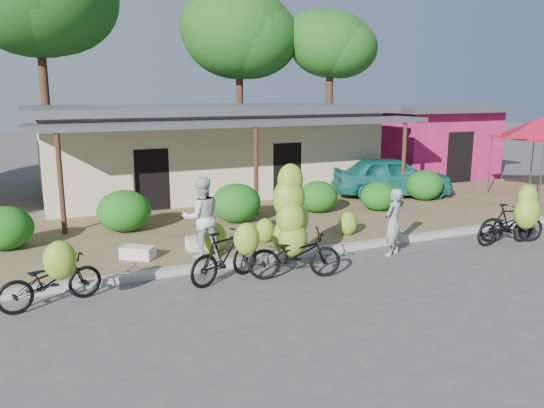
{
  "coord_description": "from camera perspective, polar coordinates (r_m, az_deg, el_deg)",
  "views": [
    {
      "loc": [
        -6.24,
        -8.76,
        3.86
      ],
      "look_at": [
        -1.03,
        2.66,
        1.2
      ],
      "focal_mm": 35.0,
      "sensor_mm": 36.0,
      "label": 1
    }
  ],
  "objects": [
    {
      "name": "hedge_3",
      "position": [
        16.8,
        4.97,
        0.8
      ],
      "size": [
        1.28,
        1.15,
        1.0
      ],
      "primitive_type": "ellipsoid",
      "color": "#166216",
      "rests_on": "sidewalk"
    },
    {
      "name": "bike_left",
      "position": [
        10.94,
        -4.77,
        -5.36
      ],
      "size": [
        1.88,
        1.4,
        1.37
      ],
      "rotation": [
        0.0,
        0.0,
        1.95
      ],
      "color": "black",
      "rests_on": "ground"
    },
    {
      "name": "hedge_0",
      "position": [
        14.29,
        -26.87,
        -2.34
      ],
      "size": [
        1.36,
        1.22,
        1.06
      ],
      "primitive_type": "ellipsoid",
      "color": "#166216",
      "rests_on": "sidewalk"
    },
    {
      "name": "bike_right",
      "position": [
        14.92,
        24.84,
        -1.36
      ],
      "size": [
        1.78,
        1.41,
        1.65
      ],
      "rotation": [
        0.0,
        0.0,
        1.23
      ],
      "color": "black",
      "rests_on": "ground"
    },
    {
      "name": "hedge_4",
      "position": [
        17.33,
        11.4,
        0.84
      ],
      "size": [
        1.19,
        1.08,
        0.93
      ],
      "primitive_type": "ellipsoid",
      "color": "#166216",
      "rests_on": "sidewalk"
    },
    {
      "name": "hedge_2",
      "position": [
        15.46,
        -3.86,
        0.1
      ],
      "size": [
        1.46,
        1.31,
        1.14
      ],
      "primitive_type": "ellipsoid",
      "color": "#166216",
      "rests_on": "sidewalk"
    },
    {
      "name": "loose_banana_c",
      "position": [
        14.25,
        8.19,
        -2.06
      ],
      "size": [
        0.51,
        0.43,
        0.64
      ],
      "primitive_type": "ellipsoid",
      "color": "#83B02C",
      "rests_on": "sidewalk"
    },
    {
      "name": "loose_banana_b",
      "position": [
        13.4,
        -0.76,
        -2.86
      ],
      "size": [
        0.5,
        0.42,
        0.62
      ],
      "primitive_type": "ellipsoid",
      "color": "#83B02C",
      "rests_on": "sidewalk"
    },
    {
      "name": "ground",
      "position": [
        11.43,
        10.41,
        -7.98
      ],
      "size": [
        100.0,
        100.0,
        0.0
      ],
      "primitive_type": "plane",
      "color": "#4B4845",
      "rests_on": "ground"
    },
    {
      "name": "bike_center",
      "position": [
        11.31,
        2.19,
        -3.09
      ],
      "size": [
        2.08,
        1.44,
        2.37
      ],
      "rotation": [
        0.0,
        0.0,
        1.29
      ],
      "color": "black",
      "rests_on": "ground"
    },
    {
      "name": "sidewalk",
      "position": [
        15.58,
        -0.11,
        -2.15
      ],
      "size": [
        60.0,
        6.0,
        0.12
      ],
      "primitive_type": "cube",
      "color": "olive",
      "rests_on": "ground"
    },
    {
      "name": "sack_far",
      "position": [
        12.56,
        -14.25,
        -5.08
      ],
      "size": [
        0.82,
        0.76,
        0.28
      ],
      "primitive_type": "cube",
      "rotation": [
        0.0,
        0.0,
        -0.67
      ],
      "color": "silver",
      "rests_on": "sidewalk"
    },
    {
      "name": "bike_far_left",
      "position": [
        10.49,
        -22.62,
        -7.33
      ],
      "size": [
        1.98,
        1.42,
        1.38
      ],
      "rotation": [
        0.0,
        0.0,
        1.84
      ],
      "color": "black",
      "rests_on": "ground"
    },
    {
      "name": "shop_pink",
      "position": [
        25.98,
        15.83,
        6.69
      ],
      "size": [
        6.0,
        6.0,
        3.25
      ],
      "color": "#D12073",
      "rests_on": "ground"
    },
    {
      "name": "hedge_5",
      "position": [
        19.39,
        16.07,
        1.96
      ],
      "size": [
        1.35,
        1.22,
        1.05
      ],
      "primitive_type": "ellipsoid",
      "color": "#166216",
      "rests_on": "sidewalk"
    },
    {
      "name": "red_canopy",
      "position": [
        21.37,
        26.91,
        7.34
      ],
      "size": [
        3.5,
        3.5,
        2.86
      ],
      "color": "#59595E",
      "rests_on": "sidewalk"
    },
    {
      "name": "tree_center_right",
      "position": [
        27.27,
        -4.06,
        18.0
      ],
      "size": [
        5.55,
        5.46,
        8.82
      ],
      "color": "#44271B",
      "rests_on": "ground"
    },
    {
      "name": "vendor",
      "position": [
        12.99,
        12.91,
        -1.91
      ],
      "size": [
        0.7,
        0.61,
        1.63
      ],
      "primitive_type": "imported",
      "rotation": [
        0.0,
        0.0,
        3.59
      ],
      "color": "gray",
      "rests_on": "ground"
    },
    {
      "name": "tree_near_right",
      "position": [
        27.12,
        5.83,
        16.89
      ],
      "size": [
        4.18,
        3.98,
        7.79
      ],
      "color": "#44271B",
      "rests_on": "ground"
    },
    {
      "name": "loose_banana_a",
      "position": [
        12.66,
        -6.19,
        -3.6
      ],
      "size": [
        0.58,
        0.49,
        0.72
      ],
      "primitive_type": "ellipsoid",
      "color": "#83B02C",
      "rests_on": "sidewalk"
    },
    {
      "name": "hedge_1",
      "position": [
        14.96,
        -15.62,
        -0.72
      ],
      "size": [
        1.46,
        1.31,
        1.14
      ],
      "primitive_type": "ellipsoid",
      "color": "#166216",
      "rests_on": "sidewalk"
    },
    {
      "name": "bystander",
      "position": [
        12.19,
        -7.57,
        -1.43
      ],
      "size": [
        0.93,
        0.74,
        1.88
      ],
      "primitive_type": "imported",
      "rotation": [
        0.0,
        0.0,
        3.11
      ],
      "color": "silver",
      "rests_on": "sidewalk"
    },
    {
      "name": "curb",
      "position": [
        13.0,
        5.38,
        -5.01
      ],
      "size": [
        60.0,
        0.25,
        0.15
      ],
      "primitive_type": "cube",
      "color": "#A8A399",
      "rests_on": "ground"
    },
    {
      "name": "sack_near",
      "position": [
        13.05,
        -7.29,
        -4.11
      ],
      "size": [
        0.85,
        0.4,
        0.3
      ],
      "primitive_type": "cube",
      "rotation": [
        0.0,
        0.0,
        -0.0
      ],
      "color": "silver",
      "rests_on": "sidewalk"
    },
    {
      "name": "shop_main",
      "position": [
        20.77,
        -6.92,
        5.97
      ],
      "size": [
        13.0,
        8.5,
        3.35
      ],
      "color": "beige",
      "rests_on": "ground"
    },
    {
      "name": "bike_far_right",
      "position": [
        14.92,
        23.79,
        -2.26
      ],
      "size": [
        1.79,
        0.75,
        0.92
      ],
      "rotation": [
        0.0,
        0.0,
        1.49
      ],
      "color": "black",
      "rests_on": "ground"
    },
    {
      "name": "teal_van",
      "position": [
        19.78,
        12.8,
        2.91
      ],
      "size": [
        4.6,
        3.02,
        1.46
      ],
      "primitive_type": "imported",
      "rotation": [
        0.0,
        0.0,
        1.24
      ],
      "color": "#16655B",
      "rests_on": "sidewalk"
    }
  ]
}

